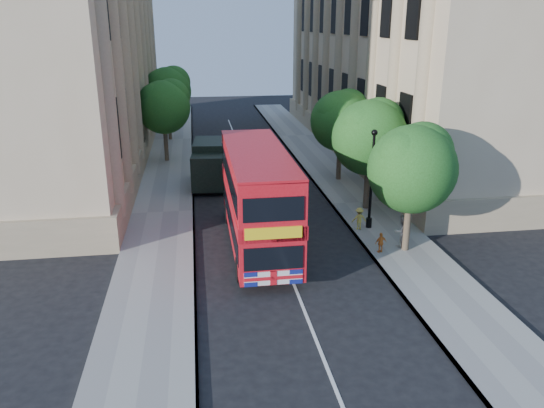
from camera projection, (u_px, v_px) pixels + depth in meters
name	position (u px, v px, depth m)	size (l,w,h in m)	color
ground	(296.00, 290.00, 21.42)	(120.00, 120.00, 0.00)	black
pavement_right	(359.00, 203.00, 31.55)	(3.50, 80.00, 0.12)	gray
pavement_left	(163.00, 213.00, 29.97)	(3.50, 80.00, 0.12)	gray
building_right	(409.00, 39.00, 42.86)	(12.00, 38.00, 18.00)	tan
building_left	(53.00, 40.00, 39.06)	(12.00, 38.00, 18.00)	tan
tree_right_near	(413.00, 164.00, 23.68)	(4.00, 4.00, 6.08)	#473828
tree_right_mid	(370.00, 134.00, 29.24)	(4.20, 4.20, 6.37)	#473828
tree_right_far	(341.00, 118.00, 34.89)	(4.00, 4.00, 6.15)	#473828
tree_left_far	(164.00, 104.00, 39.77)	(4.00, 4.00, 6.30)	#473828
tree_left_back	(168.00, 88.00, 47.18)	(4.20, 4.20, 6.65)	#473828
lamp_post	(371.00, 183.00, 26.91)	(0.32, 0.32, 5.16)	black
double_decker_bus	(257.00, 196.00, 24.82)	(2.71, 10.06, 4.64)	red
box_van	(210.00, 165.00, 34.58)	(2.48, 5.22, 2.89)	black
police_constable	(289.00, 259.00, 22.04)	(0.67, 0.44, 1.84)	black
woman_pedestrian	(402.00, 231.00, 25.09)	(0.76, 0.59, 1.55)	beige
child_a	(381.00, 243.00, 24.51)	(0.57, 0.24, 0.97)	orange
child_b	(359.00, 218.00, 27.24)	(0.76, 0.43, 1.17)	#DCC84B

